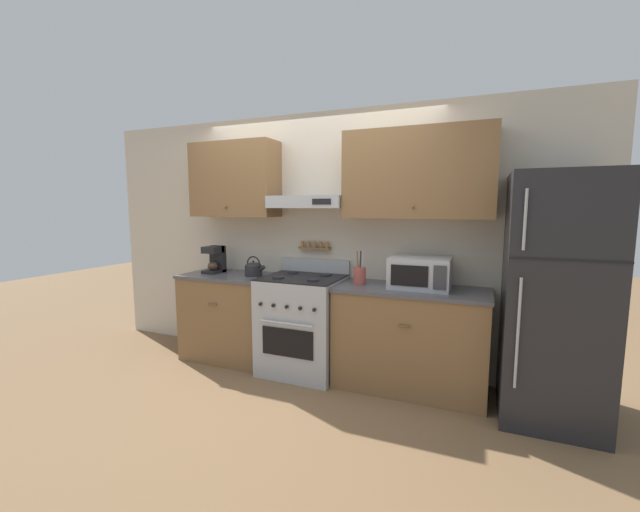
% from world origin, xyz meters
% --- Properties ---
extents(ground_plane, '(16.00, 16.00, 0.00)m').
position_xyz_m(ground_plane, '(0.00, 0.00, 0.00)').
color(ground_plane, brown).
extents(wall_back, '(5.20, 0.46, 2.55)m').
position_xyz_m(wall_back, '(0.08, 0.58, 1.50)').
color(wall_back, beige).
rests_on(wall_back, ground_plane).
extents(counter_left, '(0.97, 0.63, 0.91)m').
position_xyz_m(counter_left, '(-0.86, 0.32, 0.45)').
color(counter_left, brown).
rests_on(counter_left, ground_plane).
extents(counter_right, '(1.31, 0.63, 0.91)m').
position_xyz_m(counter_right, '(1.03, 0.32, 0.45)').
color(counter_right, brown).
rests_on(counter_right, ground_plane).
extents(stove_range, '(0.75, 0.69, 1.08)m').
position_xyz_m(stove_range, '(-0.00, 0.28, 0.48)').
color(stove_range, '#ADAFB5').
rests_on(stove_range, ground_plane).
extents(refrigerator, '(0.70, 0.78, 1.86)m').
position_xyz_m(refrigerator, '(2.11, 0.23, 0.93)').
color(refrigerator, '#232326').
rests_on(refrigerator, ground_plane).
extents(tea_kettle, '(0.23, 0.18, 0.21)m').
position_xyz_m(tea_kettle, '(-0.58, 0.33, 0.98)').
color(tea_kettle, '#232326').
rests_on(tea_kettle, counter_left).
extents(coffee_maker, '(0.16, 0.23, 0.29)m').
position_xyz_m(coffee_maker, '(-1.08, 0.36, 1.05)').
color(coffee_maker, black).
rests_on(coffee_maker, counter_left).
extents(microwave, '(0.51, 0.39, 0.27)m').
position_xyz_m(microwave, '(1.10, 0.35, 1.04)').
color(microwave, '#ADAFB5').
rests_on(microwave, counter_right).
extents(utensil_crock, '(0.11, 0.11, 0.31)m').
position_xyz_m(utensil_crock, '(0.56, 0.33, 0.99)').
color(utensil_crock, '#B24C42').
rests_on(utensil_crock, counter_right).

